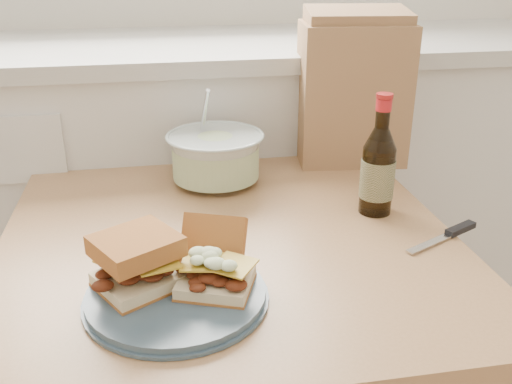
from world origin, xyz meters
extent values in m
cube|color=white|center=(0.00, 1.70, 0.45)|extent=(2.40, 0.60, 0.90)
cube|color=beige|center=(0.00, 1.70, 0.92)|extent=(2.50, 0.64, 0.04)
cube|color=#AC7D51|center=(0.10, 1.01, 0.67)|extent=(0.83, 0.83, 0.04)
cube|color=#AC7D51|center=(-0.26, 1.38, 0.33)|extent=(0.06, 0.06, 0.65)
cube|color=#AC7D51|center=(0.47, 1.37, 0.33)|extent=(0.06, 0.06, 0.65)
cylinder|color=#3B4F5F|center=(0.00, 0.81, 0.70)|extent=(0.27, 0.27, 0.02)
cube|color=beige|center=(-0.06, 0.83, 0.72)|extent=(0.15, 0.15, 0.02)
cube|color=gold|center=(-0.06, 0.83, 0.75)|extent=(0.09, 0.09, 0.00)
cube|color=#AA612D|center=(-0.06, 0.83, 0.78)|extent=(0.15, 0.15, 0.03)
cube|color=beige|center=(0.06, 0.81, 0.72)|extent=(0.13, 0.13, 0.02)
cube|color=gold|center=(0.06, 0.81, 0.75)|extent=(0.08, 0.08, 0.00)
cube|color=#AA612D|center=(0.06, 0.87, 0.75)|extent=(0.12, 0.10, 0.09)
cone|color=silver|center=(0.11, 1.27, 0.74)|extent=(0.21, 0.21, 0.11)
cylinder|color=beige|center=(0.11, 1.27, 0.74)|extent=(0.19, 0.19, 0.07)
torus|color=silver|center=(0.11, 1.27, 0.80)|extent=(0.22, 0.22, 0.01)
cylinder|color=silver|center=(0.09, 1.30, 0.83)|extent=(0.03, 0.09, 0.14)
cylinder|color=black|center=(0.41, 1.05, 0.76)|extent=(0.06, 0.06, 0.13)
cone|color=black|center=(0.41, 1.05, 0.84)|extent=(0.06, 0.06, 0.04)
cylinder|color=black|center=(0.41, 1.05, 0.89)|extent=(0.03, 0.03, 0.06)
cylinder|color=red|center=(0.41, 1.05, 0.91)|extent=(0.03, 0.03, 0.02)
cylinder|color=#AB1F1F|center=(0.41, 1.05, 0.93)|extent=(0.03, 0.03, 0.01)
cylinder|color=#2C371B|center=(0.41, 1.05, 0.76)|extent=(0.07, 0.07, 0.08)
cube|color=silver|center=(0.46, 0.90, 0.69)|extent=(0.12, 0.07, 0.00)
cube|color=black|center=(0.53, 0.94, 0.70)|extent=(0.07, 0.05, 0.01)
cube|color=#966A48|center=(0.46, 1.36, 0.85)|extent=(0.27, 0.20, 0.33)
camera|label=1|loc=(-0.02, 0.08, 1.18)|focal=40.00mm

